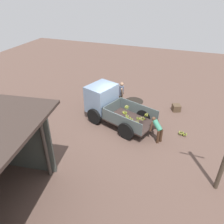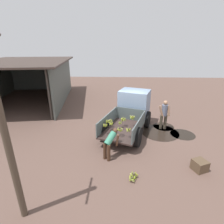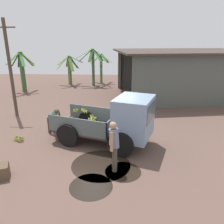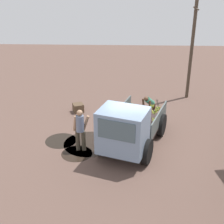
{
  "view_description": "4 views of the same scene",
  "coord_description": "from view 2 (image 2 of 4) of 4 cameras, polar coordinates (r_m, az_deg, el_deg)",
  "views": [
    {
      "loc": [
        -3.31,
        9.96,
        7.23
      ],
      "look_at": [
        0.19,
        0.26,
        1.03
      ],
      "focal_mm": 35.0,
      "sensor_mm": 36.0,
      "label": 1
    },
    {
      "loc": [
        -8.72,
        0.18,
        4.51
      ],
      "look_at": [
        0.17,
        0.58,
        1.11
      ],
      "focal_mm": 28.0,
      "sensor_mm": 36.0,
      "label": 2
    },
    {
      "loc": [
        0.68,
        -8.7,
        4.18
      ],
      "look_at": [
        0.35,
        -0.58,
        1.45
      ],
      "focal_mm": 35.0,
      "sensor_mm": 36.0,
      "label": 3
    },
    {
      "loc": [
        11.02,
        -0.72,
        6.54
      ],
      "look_at": [
        0.26,
        -1.12,
        1.56
      ],
      "focal_mm": 50.0,
      "sensor_mm": 36.0,
      "label": 4
    }
  ],
  "objects": [
    {
      "name": "banana_bunch_on_ground_1",
      "position": [
        6.78,
        7.15,
        -19.71
      ],
      "size": [
        0.31,
        0.31,
        0.21
      ],
      "color": "brown",
      "rests_on": "ground"
    },
    {
      "name": "banana_bunch_on_ground_0",
      "position": [
        6.61,
        6.57,
        -20.8
      ],
      "size": [
        0.24,
        0.23,
        0.21
      ],
      "color": "brown",
      "rests_on": "ground"
    },
    {
      "name": "ground",
      "position": [
        9.82,
        3.34,
        -6.46
      ],
      "size": [
        36.0,
        36.0,
        0.0
      ],
      "primitive_type": "plane",
      "color": "brown"
    },
    {
      "name": "person_foreground_visitor",
      "position": [
        10.18,
        16.68,
        -0.47
      ],
      "size": [
        0.36,
        0.66,
        1.71
      ],
      "rotation": [
        0.0,
        0.0,
        3.12
      ],
      "color": "#463E30",
      "rests_on": "ground"
    },
    {
      "name": "warehouse_shed",
      "position": [
        16.66,
        -26.09,
        11.88
      ],
      "size": [
        10.75,
        8.29,
        3.38
      ],
      "rotation": [
        0.0,
        0.0,
        0.15
      ],
      "color": "#505650",
      "rests_on": "ground"
    },
    {
      "name": "mud_patch_2",
      "position": [
        10.85,
        16.48,
        -4.53
      ],
      "size": [
        1.21,
        1.21,
        0.01
      ],
      "primitive_type": "cylinder",
      "color": "black",
      "rests_on": "ground"
    },
    {
      "name": "mud_patch_1",
      "position": [
        10.26,
        22.07,
        -6.78
      ],
      "size": [
        1.3,
        1.3,
        0.01
      ],
      "primitive_type": "cylinder",
      "color": "black",
      "rests_on": "ground"
    },
    {
      "name": "cargo_truck",
      "position": [
        10.12,
        6.54,
        0.93
      ],
      "size": [
        4.39,
        2.96,
        2.07
      ],
      "rotation": [
        0.0,
        0.0,
        -0.34
      ],
      "color": "#372925",
      "rests_on": "ground"
    },
    {
      "name": "wooden_crate_0",
      "position": [
        7.75,
        26.72,
        -15.31
      ],
      "size": [
        0.63,
        0.63,
        0.42
      ],
      "primitive_type": "cube",
      "rotation": [
        0.0,
        0.0,
        1.97
      ],
      "color": "brown",
      "rests_on": "ground"
    },
    {
      "name": "utility_pole",
      "position": [
        4.76,
        -31.73,
        -5.27
      ],
      "size": [
        1.13,
        0.17,
        5.18
      ],
      "color": "#493B2F",
      "rests_on": "ground"
    },
    {
      "name": "mud_patch_0",
      "position": [
        10.09,
        15.32,
        -6.4
      ],
      "size": [
        2.06,
        2.06,
        0.01
      ],
      "primitive_type": "cylinder",
      "color": "black",
      "rests_on": "ground"
    },
    {
      "name": "person_worker_loading",
      "position": [
        7.37,
        -0.65,
        -9.82
      ],
      "size": [
        0.74,
        0.71,
        1.25
      ],
      "rotation": [
        0.0,
        0.0,
        -0.65
      ],
      "color": "#432B1C",
      "rests_on": "ground"
    }
  ]
}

